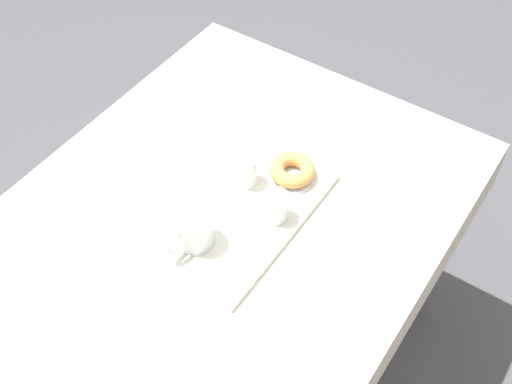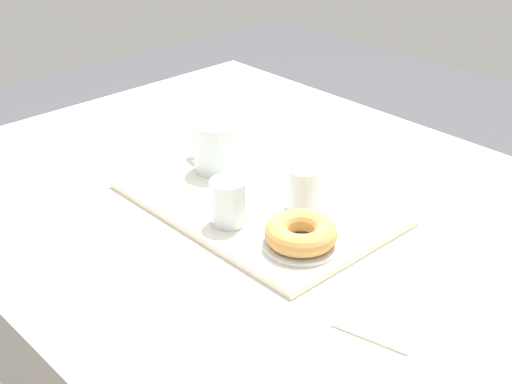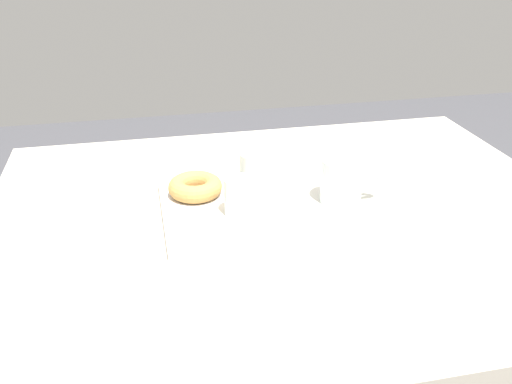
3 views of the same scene
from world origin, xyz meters
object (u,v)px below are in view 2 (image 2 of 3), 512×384
Objects in this scene: water_glass_far at (228,204)px; sugar_donut_left at (301,233)px; donut_plate_left at (300,245)px; paper_napkin at (389,312)px; dining_table at (256,242)px; water_glass_near at (304,191)px; tea_mug_left at (217,148)px; serving_tray at (257,202)px.

water_glass_far is 0.68× the size of sugar_donut_left.
donut_plate_left is (0.13, 0.03, -0.03)m from water_glass_far.
sugar_donut_left reaches higher than paper_napkin.
water_glass_far is 0.33m from paper_napkin.
dining_table is 16.01× the size of water_glass_far.
dining_table is 16.01× the size of water_glass_near.
tea_mug_left reaches higher than dining_table.
dining_table is 0.24m from donut_plate_left.
paper_napkin is at bearing 3.15° from water_glass_far.
water_glass_far reaches higher than paper_napkin.
sugar_donut_left is 0.83× the size of paper_napkin.
donut_plate_left reaches higher than paper_napkin.
water_glass_far is 0.14m from sugar_donut_left.
sugar_donut_left is (0.13, 0.03, -0.01)m from water_glass_far.
donut_plate_left is (0.16, -0.06, 0.01)m from serving_tray.
tea_mug_left is at bearing -177.67° from water_glass_near.
water_glass_far is (-0.05, -0.13, -0.00)m from water_glass_near.
water_glass_far reaches higher than serving_tray.
tea_mug_left reaches higher than water_glass_far.
serving_tray is 3.92× the size of donut_plate_left.
sugar_donut_left reaches higher than dining_table.
water_glass_far is at bearing -34.73° from tea_mug_left.
dining_table is at bearing 157.07° from sugar_donut_left.
tea_mug_left reaches higher than donut_plate_left.
tea_mug_left is at bearing 164.85° from donut_plate_left.
dining_table is 9.58× the size of tea_mug_left.
water_glass_far is at bearing -165.47° from sugar_donut_left.
serving_tray is 3.44× the size of paper_napkin.
water_glass_near is 0.12m from sugar_donut_left.
tea_mug_left is (-0.14, 0.02, 0.05)m from serving_tray.
sugar_donut_left is at bearing 174.94° from paper_napkin.
water_glass_near is 0.57× the size of paper_napkin.
water_glass_near reaches higher than dining_table.
tea_mug_left is 0.22m from water_glass_near.
tea_mug_left is at bearing 179.42° from dining_table.
donut_plate_left is at bearing 0.00° from sugar_donut_left.
dining_table is 10.93× the size of sugar_donut_left.
serving_tray is at bearing -9.58° from tea_mug_left.
water_glass_far is at bearing -63.84° from dining_table.
serving_tray is (0.03, -0.02, 0.11)m from dining_table.
water_glass_near is 1.00× the size of water_glass_far.
water_glass_near is (0.11, 0.01, 0.15)m from dining_table.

